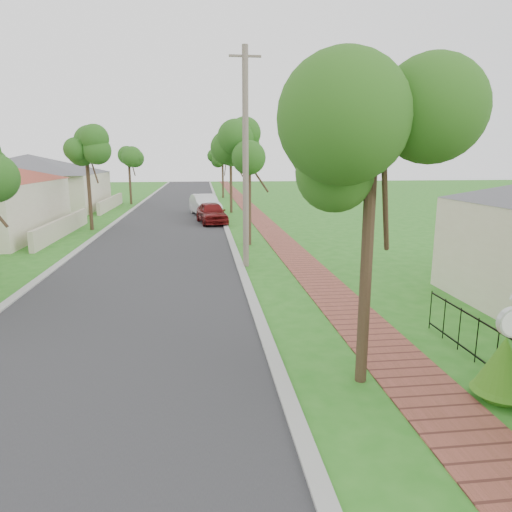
{
  "coord_description": "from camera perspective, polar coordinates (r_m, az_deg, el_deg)",
  "views": [
    {
      "loc": [
        -0.8,
        -6.43,
        4.27
      ],
      "look_at": [
        0.71,
        6.36,
        1.5
      ],
      "focal_mm": 32.0,
      "sensor_mm": 36.0,
      "label": 1
    }
  ],
  "objects": [
    {
      "name": "ground",
      "position": [
        7.76,
        0.32,
        -21.24
      ],
      "size": [
        160.0,
        160.0,
        0.0
      ],
      "primitive_type": "plane",
      "color": "#27711A",
      "rests_on": "ground"
    },
    {
      "name": "road",
      "position": [
        26.87,
        -11.35,
        2.75
      ],
      "size": [
        7.0,
        120.0,
        0.02
      ],
      "primitive_type": "cube",
      "color": "#28282B",
      "rests_on": "ground"
    },
    {
      "name": "kerb_right",
      "position": [
        26.81,
        -3.54,
        2.95
      ],
      "size": [
        0.3,
        120.0,
        0.1
      ],
      "primitive_type": "cube",
      "color": "#9E9E99",
      "rests_on": "ground"
    },
    {
      "name": "kerb_left",
      "position": [
        27.41,
        -18.98,
        2.51
      ],
      "size": [
        0.3,
        120.0,
        0.1
      ],
      "primitive_type": "cube",
      "color": "#9E9E99",
      "rests_on": "ground"
    },
    {
      "name": "sidewalk",
      "position": [
        27.08,
        1.97,
        3.06
      ],
      "size": [
        1.5,
        120.0,
        0.03
      ],
      "primitive_type": "cube",
      "color": "brown",
      "rests_on": "ground"
    },
    {
      "name": "street_trees",
      "position": [
        33.34,
        -10.54,
        12.4
      ],
      "size": [
        10.7,
        37.65,
        5.89
      ],
      "color": "#382619",
      "rests_on": "ground"
    },
    {
      "name": "far_house_grey",
      "position": [
        42.89,
        -26.31,
        8.32
      ],
      "size": [
        15.56,
        15.56,
        4.6
      ],
      "color": "beige",
      "rests_on": "ground"
    },
    {
      "name": "parked_car_red",
      "position": [
        30.52,
        -5.56,
        5.38
      ],
      "size": [
        2.3,
        4.36,
        1.41
      ],
      "primitive_type": "imported",
      "rotation": [
        0.0,
        0.0,
        0.16
      ],
      "color": "#630E0F",
      "rests_on": "ground"
    },
    {
      "name": "parked_car_white",
      "position": [
        34.99,
        -6.39,
        6.35
      ],
      "size": [
        2.56,
        4.99,
        1.57
      ],
      "primitive_type": "imported",
      "rotation": [
        0.0,
        0.0,
        0.2
      ],
      "color": "silver",
      "rests_on": "ground"
    },
    {
      "name": "near_tree",
      "position": [
        8.48,
        14.34,
        12.71
      ],
      "size": [
        2.16,
        2.16,
        5.53
      ],
      "color": "#382619",
      "rests_on": "ground"
    },
    {
      "name": "utility_pole",
      "position": [
        17.94,
        -1.31,
        12.02
      ],
      "size": [
        1.2,
        0.24,
        8.35
      ],
      "color": "slate",
      "rests_on": "ground"
    }
  ]
}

